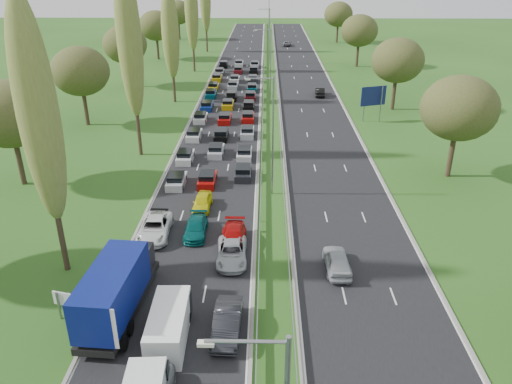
{
  "coord_description": "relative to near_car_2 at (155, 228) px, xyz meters",
  "views": [
    {
      "loc": [
        3.78,
        -3.2,
        21.83
      ],
      "look_at": [
        2.92,
        40.17,
        1.5
      ],
      "focal_mm": 35.0,
      "sensor_mm": 36.0,
      "label": 1
    }
  ],
  "objects": [
    {
      "name": "central_reservation",
      "position": [
        10.21,
        48.27,
        -0.24
      ],
      "size": [
        2.36,
        215.0,
        0.32
      ],
      "color": "gray",
      "rests_on": "ground"
    },
    {
      "name": "near_car_11",
      "position": [
        6.9,
        -1.52,
        -0.04
      ],
      "size": [
        2.07,
        5.09,
        1.48
      ],
      "primitive_type": "imported",
      "rotation": [
        0.0,
        0.0,
        0.0
      ],
      "color": "#A80B0A",
      "rests_on": "near_carriageway"
    },
    {
      "name": "woodland_right",
      "position": [
        29.71,
        32.43,
        6.89
      ],
      "size": [
        8.0,
        153.0,
        11.1
      ],
      "color": "#2D2116",
      "rests_on": "ground"
    },
    {
      "name": "traffic_queue_fill",
      "position": [
        3.47,
        43.37,
        -0.35
      ],
      "size": [
        9.02,
        68.99,
        0.8
      ],
      "color": "#B2B7BC",
      "rests_on": "ground"
    },
    {
      "name": "near_car_10",
      "position": [
        6.9,
        -3.75,
        -0.07
      ],
      "size": [
        2.51,
        5.14,
        1.41
      ],
      "primitive_type": "imported",
      "rotation": [
        0.0,
        0.0,
        0.03
      ],
      "color": "#A7ADB1",
      "rests_on": "near_carriageway"
    },
    {
      "name": "lamp_columns",
      "position": [
        10.21,
        43.77,
        5.21
      ],
      "size": [
        0.18,
        140.18,
        12.0
      ],
      "color": "gray",
      "rests_on": "ground"
    },
    {
      "name": "near_car_2",
      "position": [
        0.0,
        0.0,
        0.0
      ],
      "size": [
        2.73,
        5.64,
        1.55
      ],
      "primitive_type": "imported",
      "rotation": [
        0.0,
        0.0,
        0.03
      ],
      "color": "white",
      "rests_on": "near_carriageway"
    },
    {
      "name": "info_sign",
      "position": [
        -3.69,
        -11.07,
        0.58
      ],
      "size": [
        1.48,
        0.46,
        2.1
      ],
      "color": "gray",
      "rests_on": "ground"
    },
    {
      "name": "far_car_0",
      "position": [
        15.09,
        -4.94,
        0.02
      ],
      "size": [
        1.96,
        4.69,
        1.59
      ],
      "primitive_type": "imported",
      "rotation": [
        0.0,
        0.0,
        3.16
      ],
      "color": "#A6A9AF",
      "rests_on": "far_carriageway"
    },
    {
      "name": "near_car_8",
      "position": [
        3.49,
        5.32,
        -0.08
      ],
      "size": [
        1.75,
        4.1,
        1.38
      ],
      "primitive_type": "imported",
      "rotation": [
        0.0,
        0.0,
        -0.03
      ],
      "color": "#D1CB0D",
      "rests_on": "near_carriageway"
    },
    {
      "name": "woodland_left",
      "position": [
        -16.29,
        28.39,
        6.89
      ],
      "size": [
        8.0,
        166.0,
        11.1
      ],
      "color": "#2D2116",
      "rests_on": "ground"
    },
    {
      "name": "far_car_1",
      "position": [
        18.94,
        49.23,
        -0.03
      ],
      "size": [
        1.82,
        4.58,
        1.48
      ],
      "primitive_type": "imported",
      "rotation": [
        0.0,
        0.0,
        3.09
      ],
      "color": "black",
      "rests_on": "far_carriageway"
    },
    {
      "name": "poplar_row",
      "position": [
        -5.79,
        33.93,
        11.59
      ],
      "size": [
        2.8,
        127.8,
        22.44
      ],
      "color": "#2D2116",
      "rests_on": "ground"
    },
    {
      "name": "white_van_rear",
      "position": [
        3.57,
        -12.8,
        0.35
      ],
      "size": [
        2.18,
        5.56,
        2.24
      ],
      "rotation": [
        0.0,
        0.0,
        0.02
      ],
      "color": "white",
      "rests_on": "near_carriageway"
    },
    {
      "name": "far_carriageway",
      "position": [
        16.96,
        48.27,
        -0.79
      ],
      "size": [
        10.5,
        215.0,
        0.04
      ],
      "primitive_type": "cube",
      "color": "black",
      "rests_on": "ground"
    },
    {
      "name": "ground",
      "position": [
        10.21,
        45.77,
        -0.79
      ],
      "size": [
        260.0,
        260.0,
        0.0
      ],
      "primitive_type": "plane",
      "color": "#244D18",
      "rests_on": "ground"
    },
    {
      "name": "near_car_3",
      "position": [
        -0.13,
        0.33,
        -0.1
      ],
      "size": [
        2.07,
        4.73,
        1.35
      ],
      "primitive_type": "imported",
      "rotation": [
        0.0,
        0.0,
        -0.04
      ],
      "color": "black",
      "rests_on": "near_carriageway"
    },
    {
      "name": "near_carriageway",
      "position": [
        3.46,
        48.27,
        -0.79
      ],
      "size": [
        10.5,
        215.0,
        0.04
      ],
      "primitive_type": "cube",
      "color": "black",
      "rests_on": "ground"
    },
    {
      "name": "blue_lorry",
      "position": [
        -0.23,
        -10.49,
        1.33
      ],
      "size": [
        2.72,
        9.78,
        4.13
      ],
      "rotation": [
        0.0,
        0.0,
        -0.08
      ],
      "color": "black",
      "rests_on": "near_carriageway"
    },
    {
      "name": "near_car_9",
      "position": [
        7.15,
        -12.25,
        0.03
      ],
      "size": [
        1.88,
        4.95,
        1.61
      ],
      "primitive_type": "imported",
      "rotation": [
        0.0,
        0.0,
        -0.04
      ],
      "color": "black",
      "rests_on": "near_carriageway"
    },
    {
      "name": "near_car_7",
      "position": [
        3.52,
        0.26,
        -0.12
      ],
      "size": [
        1.87,
        4.54,
        1.31
      ],
      "primitive_type": "imported",
      "rotation": [
        0.0,
        0.0,
        0.01
      ],
      "color": "#05504E",
      "rests_on": "near_carriageway"
    },
    {
      "name": "far_car_2",
      "position": [
        15.17,
        104.57,
        -0.12
      ],
      "size": [
        2.52,
        4.84,
        1.3
      ],
      "primitive_type": "imported",
      "rotation": [
        0.0,
        0.0,
        3.06
      ],
      "color": "slate",
      "rests_on": "far_carriageway"
    },
    {
      "name": "direction_sign",
      "position": [
        25.11,
        34.16,
        2.78
      ],
      "size": [
        3.81,
        1.41,
        5.2
      ],
      "color": "gray",
      "rests_on": "ground"
    }
  ]
}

